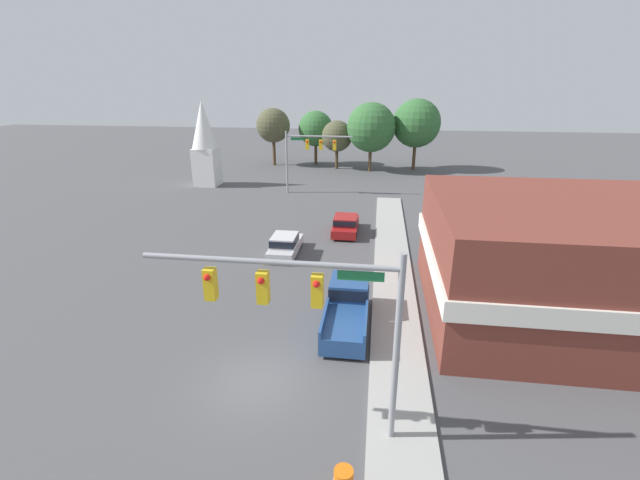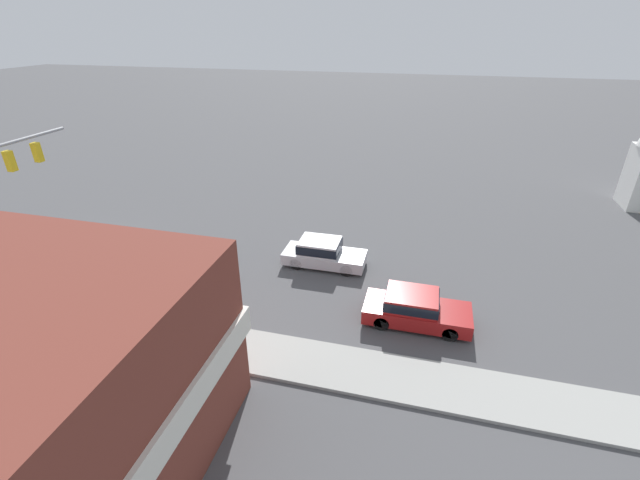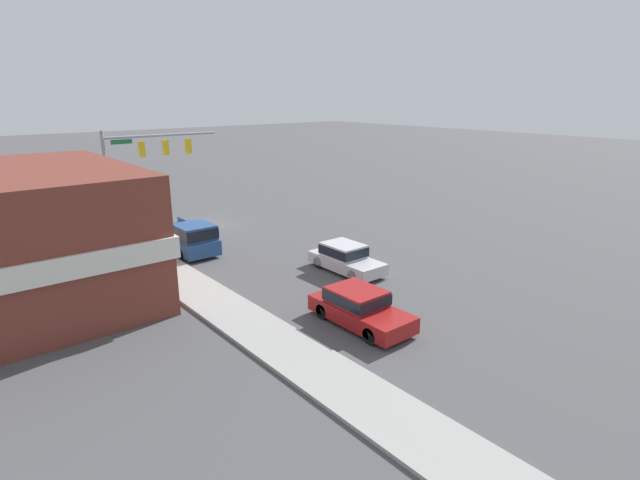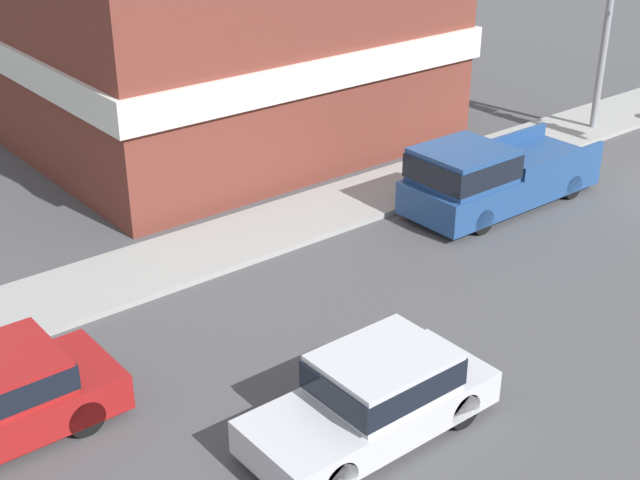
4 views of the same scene
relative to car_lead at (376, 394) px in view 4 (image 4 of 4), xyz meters
The scene contains 4 objects.
sidewalk_curb 15.55m from the car_lead, 61.30° to the right, with size 2.40×60.00×0.14m.
car_lead is the anchor object (origin of this frame).
pickup_truck_parked 9.79m from the car_lead, 59.06° to the right, with size 2.05×5.69×1.89m.
corner_brick_building 16.91m from the car_lead, 21.89° to the right, with size 13.09×12.08×6.01m.
Camera 4 is at (-10.57, 21.88, 9.47)m, focal length 50.00 mm.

